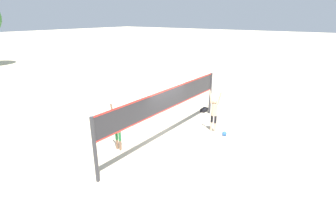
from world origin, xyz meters
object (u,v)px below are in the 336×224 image
player_spiker (214,110)px  volleyball_net (168,104)px  volleyball (224,134)px  player_blocker (117,127)px  gear_bag (204,110)px

player_spiker → volleyball_net: bearing=55.6°
player_spiker → volleyball: bearing=167.0°
player_blocker → player_spiker: bearing=59.3°
player_blocker → volleyball_net: bearing=63.0°
player_spiker → player_blocker: 4.89m
gear_bag → volleyball_net: bearing=-174.8°
volleyball_net → player_spiker: (2.02, -1.38, -0.60)m
player_blocker → gear_bag: 6.68m
volleyball → gear_bag: bearing=44.7°
volleyball_net → volleyball: bearing=-48.3°
volleyball → player_spiker: bearing=77.0°
volleyball_net → gear_bag: size_ratio=16.50×
player_spiker → player_blocker: bearing=59.3°
volleyball_net → player_spiker: size_ratio=4.06×
player_blocker → volleyball: player_blocker is taller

